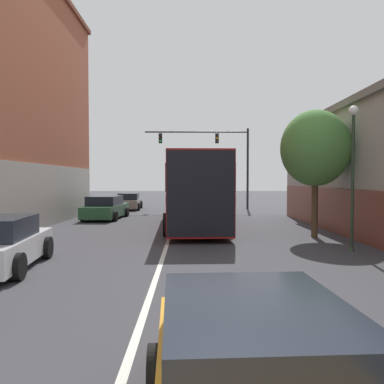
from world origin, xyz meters
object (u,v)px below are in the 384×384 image
street_tree_near (315,149)px  street_lamp (353,167)px  traffic_signal_gantry (217,150)px  parked_car_left_near (106,208)px  parked_car_left_mid (129,202)px  bus (194,188)px

street_tree_near → street_lamp: bearing=-86.0°
traffic_signal_gantry → street_tree_near: 15.54m
parked_car_left_near → street_tree_near: bearing=-122.1°
parked_car_left_near → parked_car_left_mid: 7.40m
street_tree_near → traffic_signal_gantry: bearing=101.0°
parked_car_left_near → street_lamp: (10.68, -10.63, 2.18)m
traffic_signal_gantry → street_tree_near: (2.96, -15.21, -1.11)m
bus → parked_car_left_mid: (-5.15, 10.97, -1.37)m
traffic_signal_gantry → street_lamp: (3.18, -18.32, -1.99)m
traffic_signal_gantry → parked_car_left_mid: bearing=-177.7°
bus → traffic_signal_gantry: 11.80m
bus → parked_car_left_near: 6.62m
parked_car_left_near → street_lamp: bearing=-131.2°
bus → traffic_signal_gantry: (2.08, 11.26, 2.83)m
parked_car_left_near → street_lamp: street_lamp is taller
parked_car_left_mid → traffic_signal_gantry: 8.37m
street_lamp → parked_car_left_near: bearing=135.1°
bus → traffic_signal_gantry: size_ratio=1.37×
parked_car_left_mid → traffic_signal_gantry: size_ratio=0.50×
bus → street_lamp: size_ratio=2.39×
bus → street_tree_near: bearing=-129.9°
traffic_signal_gantry → street_tree_near: traffic_signal_gantry is taller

